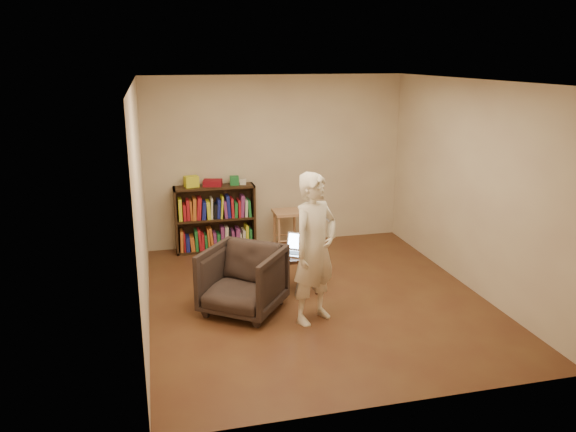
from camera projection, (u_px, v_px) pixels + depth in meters
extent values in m
plane|color=#4D2618|center=(316.00, 298.00, 6.89)|extent=(4.50, 4.50, 0.00)
plane|color=silver|center=(320.00, 81.00, 6.17)|extent=(4.50, 4.50, 0.00)
plane|color=beige|center=(276.00, 161.00, 8.63)|extent=(4.00, 0.00, 4.00)
plane|color=beige|center=(141.00, 206.00, 6.08)|extent=(0.00, 4.50, 4.50)
plane|color=beige|center=(472.00, 186.00, 6.99)|extent=(0.00, 4.50, 4.50)
cube|color=black|center=(176.00, 221.00, 8.34)|extent=(0.03, 0.30, 1.00)
cube|color=black|center=(253.00, 216.00, 8.61)|extent=(0.03, 0.30, 1.00)
cube|color=black|center=(214.00, 216.00, 8.60)|extent=(1.20, 0.02, 1.00)
cube|color=black|center=(216.00, 249.00, 8.61)|extent=(1.20, 0.30, 0.03)
cube|color=black|center=(215.00, 218.00, 8.47)|extent=(1.14, 0.30, 0.03)
cube|color=black|center=(214.00, 187.00, 8.34)|extent=(1.20, 0.30, 0.03)
cube|color=yellow|center=(191.00, 182.00, 8.26)|extent=(0.22, 0.18, 0.16)
cube|color=maroon|center=(213.00, 183.00, 8.34)|extent=(0.31, 0.26, 0.09)
cube|color=#1E7333|center=(234.00, 180.00, 8.41)|extent=(0.14, 0.14, 0.13)
cube|color=beige|center=(243.00, 182.00, 8.44)|extent=(0.11, 0.11, 0.08)
cube|color=#A67451|center=(287.00, 212.00, 8.54)|extent=(0.41, 0.41, 0.04)
cylinder|color=#A67451|center=(279.00, 235.00, 8.44)|extent=(0.04, 0.04, 0.55)
cylinder|color=#A67451|center=(300.00, 233.00, 8.51)|extent=(0.04, 0.04, 0.55)
cylinder|color=#A67451|center=(274.00, 229.00, 8.74)|extent=(0.04, 0.04, 0.55)
cylinder|color=#A67451|center=(294.00, 227.00, 8.81)|extent=(0.04, 0.04, 0.55)
imported|color=#312521|center=(243.00, 280.00, 6.44)|extent=(1.16, 1.17, 0.77)
cube|color=black|center=(297.00, 256.00, 7.03)|extent=(0.46, 0.46, 0.04)
cylinder|color=black|center=(286.00, 281.00, 6.86)|extent=(0.04, 0.04, 0.43)
cylinder|color=black|center=(317.00, 278.00, 6.95)|extent=(0.04, 0.04, 0.43)
cylinder|color=black|center=(278.00, 269.00, 7.23)|extent=(0.04, 0.04, 0.43)
cylinder|color=black|center=(308.00, 266.00, 7.32)|extent=(0.04, 0.04, 0.43)
cube|color=silver|center=(296.00, 254.00, 7.00)|extent=(0.39, 0.36, 0.02)
cube|color=black|center=(296.00, 253.00, 7.00)|extent=(0.30, 0.25, 0.00)
cube|color=silver|center=(299.00, 242.00, 7.11)|extent=(0.32, 0.24, 0.22)
cube|color=#B5D9FE|center=(299.00, 242.00, 7.11)|extent=(0.28, 0.21, 0.18)
imported|color=beige|center=(315.00, 249.00, 6.11)|extent=(0.74, 0.66, 1.69)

